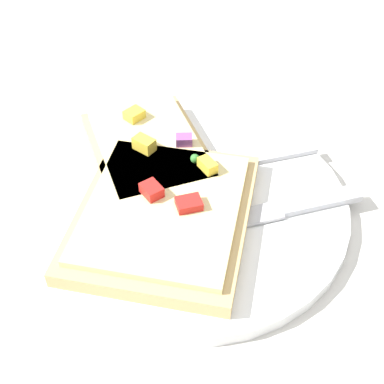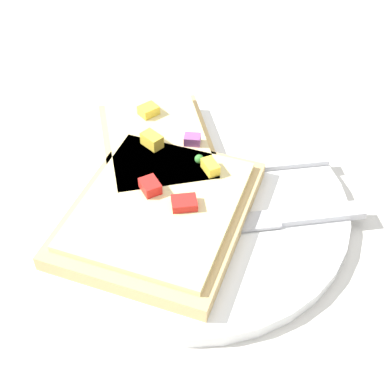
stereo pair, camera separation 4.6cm
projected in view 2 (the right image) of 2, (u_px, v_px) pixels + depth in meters
ground_plane at (192, 210)px, 0.47m from camera, size 4.00×4.00×0.00m
plate at (192, 205)px, 0.47m from camera, size 0.27×0.27×0.01m
fork at (209, 170)px, 0.49m from camera, size 0.09×0.20×0.01m
knife at (269, 220)px, 0.45m from camera, size 0.09×0.19×0.01m
pizza_slice_main at (160, 210)px, 0.44m from camera, size 0.18×0.16×0.03m
pizza_slice_corner at (158, 147)px, 0.50m from camera, size 0.17×0.15×0.03m
crumb_scatter at (199, 220)px, 0.44m from camera, size 0.09×0.05×0.01m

